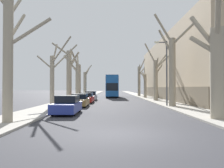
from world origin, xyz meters
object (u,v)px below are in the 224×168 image
street_tree_left_2 (69,74)px  street_tree_right_0 (217,65)px  street_tree_left_4 (85,83)px  street_tree_right_2 (156,76)px  street_tree_right_3 (145,84)px  lamp_post (165,70)px  street_tree_left_0 (9,50)px  parked_car_3 (90,96)px  street_tree_left_3 (77,78)px  street_tree_right_4 (139,80)px  parked_car_1 (79,100)px  parked_car_2 (86,98)px  parked_car_0 (67,105)px  street_tree_left_1 (53,77)px  double_decker_bus (112,85)px  street_tree_right_1 (172,67)px

street_tree_left_2 → street_tree_right_0: (12.47, -16.12, -0.42)m
street_tree_right_0 → street_tree_left_4: bearing=110.7°
street_tree_right_0 → street_tree_right_2: 19.62m
street_tree_right_3 → lamp_post: 19.25m
street_tree_left_0 → parked_car_3: bearing=84.3°
street_tree_right_0 → parked_car_3: size_ratio=1.64×
lamp_post → street_tree_right_0: bearing=-85.3°
street_tree_left_3 → street_tree_right_4: (12.38, 14.61, 0.27)m
street_tree_left_3 → parked_car_1: bearing=-80.0°
parked_car_1 → parked_car_3: (0.00, 12.07, 0.04)m
parked_car_2 → street_tree_right_0: bearing=-57.7°
parked_car_2 → street_tree_left_4: bearing=97.4°
street_tree_left_3 → street_tree_right_2: bearing=-17.4°
street_tree_left_3 → parked_car_0: size_ratio=2.00×
street_tree_left_1 → double_decker_bus: size_ratio=0.66×
street_tree_right_3 → street_tree_left_0: bearing=-112.0°
street_tree_right_1 → street_tree_left_2: bearing=151.9°
street_tree_right_4 → parked_car_3: (-9.99, -16.07, -3.26)m
street_tree_right_4 → double_decker_bus: 8.62m
street_tree_left_4 → street_tree_left_2: bearing=-90.9°
street_tree_left_4 → street_tree_right_2: bearing=-45.7°
parked_car_1 → lamp_post: bearing=-1.2°
street_tree_right_2 → street_tree_right_1: bearing=-92.1°
street_tree_right_0 → street_tree_right_1: size_ratio=0.71×
street_tree_right_4 → parked_car_3: size_ratio=2.01×
street_tree_right_2 → lamp_post: bearing=-95.6°
street_tree_left_4 → street_tree_right_4: bearing=26.0°
parked_car_0 → parked_car_1: 6.58m
street_tree_left_2 → street_tree_left_3: street_tree_left_2 is taller
street_tree_left_1 → lamp_post: bearing=11.6°
street_tree_left_3 → street_tree_right_4: 19.15m
street_tree_right_1 → double_decker_bus: size_ratio=0.99×
parked_car_0 → lamp_post: lamp_post is taller
street_tree_right_1 → parked_car_2: size_ratio=2.45×
street_tree_left_1 → street_tree_right_3: (12.12, 21.55, -0.42)m
street_tree_left_4 → street_tree_left_1: bearing=-90.1°
double_decker_bus → parked_car_0: double_decker_bus is taller
street_tree_right_3 → parked_car_3: size_ratio=1.45×
street_tree_right_1 → street_tree_right_0: bearing=-88.7°
double_decker_bus → parked_car_0: bearing=-96.9°
street_tree_left_0 → street_tree_left_3: size_ratio=1.02×
street_tree_left_2 → street_tree_left_4: (0.26, 16.16, -0.82)m
parked_car_3 → street_tree_left_0: bearing=-95.7°
parked_car_3 → lamp_post: 15.73m
street_tree_right_4 → lamp_post: size_ratio=1.22×
street_tree_right_3 → parked_car_2: (-9.94, -13.08, -2.05)m
parked_car_1 → street_tree_left_1: bearing=-130.5°
street_tree_left_2 → parked_car_1: street_tree_left_2 is taller
street_tree_left_3 → parked_car_3: street_tree_left_3 is taller
street_tree_right_1 → parked_car_3: (-9.87, 12.53, -3.53)m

